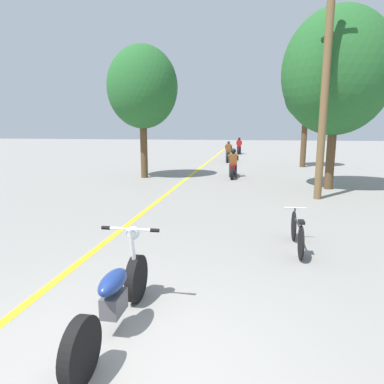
{
  "coord_description": "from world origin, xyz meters",
  "views": [
    {
      "loc": [
        1.2,
        -2.67,
        2.32
      ],
      "look_at": [
        -0.08,
        4.68,
        0.9
      ],
      "focal_mm": 32.0,
      "sensor_mm": 36.0,
      "label": 1
    }
  ],
  "objects_px": {
    "roadside_tree_right_far": "(307,95)",
    "bicycle_parked": "(297,232)",
    "roadside_tree_left": "(142,88)",
    "motorcycle_rider_lead": "(233,166)",
    "motorcycle_rider_far": "(239,148)",
    "motorcycle_rider_mid": "(228,154)",
    "roadside_tree_right_near": "(337,72)",
    "utility_pole": "(325,88)",
    "motorcycle_foreground": "(115,297)"
  },
  "relations": [
    {
      "from": "motorcycle_rider_far",
      "to": "bicycle_parked",
      "type": "relative_size",
      "value": 1.2
    },
    {
      "from": "bicycle_parked",
      "to": "motorcycle_rider_mid",
      "type": "bearing_deg",
      "value": 98.39
    },
    {
      "from": "roadside_tree_left",
      "to": "bicycle_parked",
      "type": "bearing_deg",
      "value": -56.13
    },
    {
      "from": "motorcycle_rider_mid",
      "to": "utility_pole",
      "type": "bearing_deg",
      "value": -72.39
    },
    {
      "from": "motorcycle_rider_mid",
      "to": "roadside_tree_right_far",
      "type": "bearing_deg",
      "value": -27.66
    },
    {
      "from": "roadside_tree_right_near",
      "to": "motorcycle_rider_far",
      "type": "distance_m",
      "value": 17.73
    },
    {
      "from": "motorcycle_rider_mid",
      "to": "bicycle_parked",
      "type": "distance_m",
      "value": 16.93
    },
    {
      "from": "roadside_tree_right_far",
      "to": "bicycle_parked",
      "type": "xyz_separation_m",
      "value": [
        -2.06,
        -14.38,
        -3.79
      ]
    },
    {
      "from": "roadside_tree_right_near",
      "to": "motorcycle_rider_lead",
      "type": "bearing_deg",
      "value": 146.57
    },
    {
      "from": "roadside_tree_right_near",
      "to": "roadside_tree_left",
      "type": "distance_m",
      "value": 7.99
    },
    {
      "from": "roadside_tree_right_far",
      "to": "roadside_tree_left",
      "type": "bearing_deg",
      "value": -143.95
    },
    {
      "from": "motorcycle_rider_far",
      "to": "motorcycle_rider_mid",
      "type": "bearing_deg",
      "value": -93.57
    },
    {
      "from": "bicycle_parked",
      "to": "motorcycle_rider_far",
      "type": "bearing_deg",
      "value": 94.86
    },
    {
      "from": "roadside_tree_right_near",
      "to": "motorcycle_rider_far",
      "type": "relative_size",
      "value": 3.2
    },
    {
      "from": "motorcycle_rider_mid",
      "to": "motorcycle_rider_lead",
      "type": "bearing_deg",
      "value": -84.33
    },
    {
      "from": "roadside_tree_right_far",
      "to": "motorcycle_rider_lead",
      "type": "xyz_separation_m",
      "value": [
        -3.81,
        -4.9,
        -3.61
      ]
    },
    {
      "from": "motorcycle_rider_lead",
      "to": "motorcycle_rider_far",
      "type": "height_order",
      "value": "motorcycle_rider_far"
    },
    {
      "from": "utility_pole",
      "to": "motorcycle_foreground",
      "type": "relative_size",
      "value": 3.15
    },
    {
      "from": "roadside_tree_left",
      "to": "motorcycle_rider_lead",
      "type": "xyz_separation_m",
      "value": [
        4.06,
        0.83,
        -3.53
      ]
    },
    {
      "from": "roadside_tree_right_near",
      "to": "bicycle_parked",
      "type": "bearing_deg",
      "value": -106.03
    },
    {
      "from": "motorcycle_foreground",
      "to": "roadside_tree_right_near",
      "type": "bearing_deg",
      "value": 66.59
    },
    {
      "from": "motorcycle_foreground",
      "to": "bicycle_parked",
      "type": "bearing_deg",
      "value": 52.94
    },
    {
      "from": "roadside_tree_left",
      "to": "roadside_tree_right_near",
      "type": "bearing_deg",
      "value": -11.92
    },
    {
      "from": "roadside_tree_left",
      "to": "motorcycle_rider_lead",
      "type": "bearing_deg",
      "value": 11.58
    },
    {
      "from": "roadside_tree_right_far",
      "to": "roadside_tree_left",
      "type": "height_order",
      "value": "roadside_tree_left"
    },
    {
      "from": "utility_pole",
      "to": "motorcycle_rider_far",
      "type": "bearing_deg",
      "value": 99.89
    },
    {
      "from": "motorcycle_rider_mid",
      "to": "bicycle_parked",
      "type": "height_order",
      "value": "motorcycle_rider_mid"
    },
    {
      "from": "motorcycle_rider_mid",
      "to": "motorcycle_rider_far",
      "type": "height_order",
      "value": "motorcycle_rider_far"
    },
    {
      "from": "roadside_tree_right_far",
      "to": "motorcycle_rider_lead",
      "type": "distance_m",
      "value": 7.18
    },
    {
      "from": "roadside_tree_left",
      "to": "motorcycle_rider_far",
      "type": "relative_size",
      "value": 2.89
    },
    {
      "from": "motorcycle_foreground",
      "to": "bicycle_parked",
      "type": "relative_size",
      "value": 1.28
    },
    {
      "from": "utility_pole",
      "to": "roadside_tree_left",
      "type": "xyz_separation_m",
      "value": [
        -7.07,
        3.66,
        0.53
      ]
    },
    {
      "from": "roadside_tree_right_far",
      "to": "bicycle_parked",
      "type": "distance_m",
      "value": 15.01
    },
    {
      "from": "utility_pole",
      "to": "motorcycle_foreground",
      "type": "height_order",
      "value": "utility_pole"
    },
    {
      "from": "roadside_tree_left",
      "to": "bicycle_parked",
      "type": "height_order",
      "value": "roadside_tree_left"
    },
    {
      "from": "motorcycle_rider_far",
      "to": "roadside_tree_right_near",
      "type": "bearing_deg",
      "value": -76.53
    },
    {
      "from": "motorcycle_rider_lead",
      "to": "bicycle_parked",
      "type": "bearing_deg",
      "value": -79.55
    },
    {
      "from": "roadside_tree_right_near",
      "to": "motorcycle_rider_far",
      "type": "xyz_separation_m",
      "value": [
        -4.04,
        16.85,
        -3.72
      ]
    },
    {
      "from": "roadside_tree_right_near",
      "to": "motorcycle_rider_mid",
      "type": "bearing_deg",
      "value": 114.68
    },
    {
      "from": "motorcycle_rider_far",
      "to": "bicycle_parked",
      "type": "bearing_deg",
      "value": -85.14
    },
    {
      "from": "utility_pole",
      "to": "motorcycle_rider_lead",
      "type": "bearing_deg",
      "value": 123.85
    },
    {
      "from": "motorcycle_rider_lead",
      "to": "motorcycle_rider_far",
      "type": "relative_size",
      "value": 1.04
    },
    {
      "from": "utility_pole",
      "to": "roadside_tree_left",
      "type": "height_order",
      "value": "utility_pole"
    },
    {
      "from": "bicycle_parked",
      "to": "utility_pole",
      "type": "bearing_deg",
      "value": 75.8
    },
    {
      "from": "roadside_tree_left",
      "to": "motorcycle_rider_far",
      "type": "xyz_separation_m",
      "value": [
        3.78,
        15.2,
        -3.51
      ]
    },
    {
      "from": "roadside_tree_left",
      "to": "bicycle_parked",
      "type": "xyz_separation_m",
      "value": [
        5.81,
        -8.65,
        -3.71
      ]
    },
    {
      "from": "roadside_tree_right_near",
      "to": "bicycle_parked",
      "type": "height_order",
      "value": "roadside_tree_right_near"
    },
    {
      "from": "motorcycle_foreground",
      "to": "bicycle_parked",
      "type": "distance_m",
      "value": 3.96
    },
    {
      "from": "utility_pole",
      "to": "motorcycle_foreground",
      "type": "xyz_separation_m",
      "value": [
        -3.65,
        -8.15,
        -3.09
      ]
    },
    {
      "from": "motorcycle_rider_lead",
      "to": "motorcycle_rider_far",
      "type": "bearing_deg",
      "value": 91.11
    }
  ]
}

